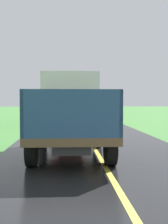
% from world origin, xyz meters
% --- Properties ---
extents(banana_truck_near, '(2.38, 5.82, 2.80)m').
position_xyz_m(banana_truck_near, '(-0.91, 10.84, 1.47)').
color(banana_truck_near, '#2D2D30').
rests_on(banana_truck_near, road_surface).
extents(banana_truck_far, '(2.38, 5.81, 2.80)m').
position_xyz_m(banana_truck_far, '(-0.98, 24.62, 1.47)').
color(banana_truck_far, '#2D2D30').
rests_on(banana_truck_far, road_surface).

